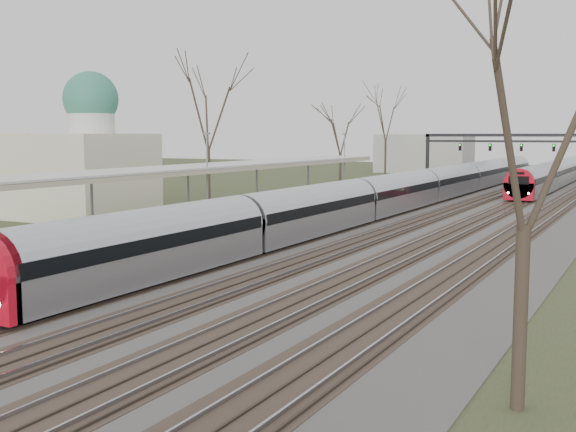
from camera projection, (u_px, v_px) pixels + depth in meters
name	position (u px, v px, depth m)	size (l,w,h in m)	color
track_bed	(442.00, 210.00, 56.57)	(24.00, 160.00, 0.22)	#474442
platform	(221.00, 221.00, 45.39)	(3.50, 69.00, 1.00)	#9E9B93
canopy	(177.00, 170.00, 41.03)	(4.10, 50.00, 3.11)	slate
dome_building	(74.00, 166.00, 51.29)	(10.00, 8.00, 10.30)	beige
signal_gantry	(515.00, 144.00, 82.44)	(21.00, 0.59, 6.08)	black
tree_west_far	(208.00, 108.00, 57.45)	(5.50, 5.50, 11.33)	#2D231C
tree_east_near	(528.00, 103.00, 14.75)	(4.50, 4.50, 9.27)	#2D231C
train_near	(423.00, 188.00, 61.12)	(2.62, 90.21, 3.05)	#A7A9B1
train_far	(562.00, 171.00, 88.33)	(2.62, 60.21, 3.05)	#A7A9B1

